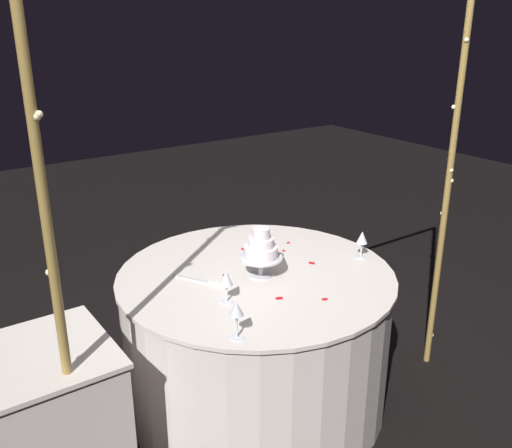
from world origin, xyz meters
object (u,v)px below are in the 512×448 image
at_px(main_table, 256,337).
at_px(wine_glass_0, 362,239).
at_px(decorative_arch, 299,145).
at_px(wine_glass_1, 237,311).
at_px(wine_glass_2, 226,279).
at_px(cake_knife, 202,281).
at_px(side_table, 50,434).
at_px(tiered_cake, 261,249).

bearing_deg(main_table, wine_glass_0, 164.37).
bearing_deg(decorative_arch, wine_glass_0, -165.28).
height_order(wine_glass_1, wine_glass_2, wine_glass_1).
height_order(main_table, wine_glass_2, wine_glass_2).
bearing_deg(wine_glass_1, wine_glass_2, -114.53).
relative_size(wine_glass_1, cake_knife, 0.61).
bearing_deg(wine_glass_0, wine_glass_2, 0.80).
height_order(main_table, cake_knife, cake_knife).
distance_m(side_table, wine_glass_1, 0.93).
distance_m(decorative_arch, side_table, 1.59).
relative_size(tiered_cake, wine_glass_2, 1.63).
height_order(wine_glass_1, cake_knife, wine_glass_1).
bearing_deg(tiered_cake, side_table, 4.39).
bearing_deg(tiered_cake, decorative_arch, 89.49).
distance_m(side_table, cake_knife, 0.95).
distance_m(decorative_arch, main_table, 1.15).
relative_size(tiered_cake, cake_knife, 0.98).
xyz_separation_m(decorative_arch, main_table, (0.00, -0.32, -1.11)).
xyz_separation_m(decorative_arch, tiered_cake, (-0.00, -0.28, -0.58)).
height_order(tiered_cake, wine_glass_2, tiered_cake).
relative_size(main_table, wine_glass_0, 9.44).
xyz_separation_m(tiered_cake, cake_knife, (0.28, -0.11, -0.14)).
relative_size(side_table, wine_glass_2, 4.86).
xyz_separation_m(main_table, tiered_cake, (-0.00, 0.04, 0.53)).
relative_size(tiered_cake, wine_glass_1, 1.60).
bearing_deg(tiered_cake, main_table, -85.13).
distance_m(main_table, wine_glass_1, 0.80).
height_order(side_table, cake_knife, side_table).
xyz_separation_m(wine_glass_0, wine_glass_1, (1.01, 0.30, 0.01)).
bearing_deg(main_table, wine_glass_2, 31.35).
height_order(main_table, tiered_cake, tiered_cake).
bearing_deg(side_table, main_table, -173.46).
bearing_deg(wine_glass_0, wine_glass_1, 16.47).
relative_size(decorative_arch, tiered_cake, 8.67).
bearing_deg(side_table, tiered_cake, -175.61).
height_order(decorative_arch, main_table, decorative_arch).
relative_size(decorative_arch, wine_glass_1, 13.86).
relative_size(main_table, side_table, 1.84).
xyz_separation_m(side_table, tiered_cake, (-1.13, -0.09, 0.52)).
height_order(wine_glass_2, cake_knife, wine_glass_2).
bearing_deg(wine_glass_1, wine_glass_0, -163.53).
height_order(decorative_arch, cake_knife, decorative_arch).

